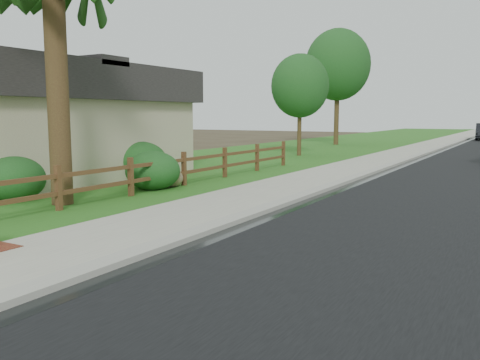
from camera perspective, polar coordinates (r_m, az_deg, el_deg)
The scene contains 14 objects.
ground at distance 7.89m, azimuth -18.04°, elevation -9.42°, with size 120.00×120.00×0.00m, color #3A2E20.
curb at distance 40.42m, azimuth 22.49°, elevation 3.70°, with size 0.40×90.00×0.12m, color #99978B.
wet_gutter at distance 40.37m, azimuth 22.98°, elevation 3.61°, with size 0.50×90.00×0.00m, color black.
sidewalk at distance 40.61m, azimuth 20.67°, elevation 3.78°, with size 2.20×90.00×0.10m, color #9D9888.
grass_strip at distance 40.96m, azimuth 18.05°, elevation 3.89°, with size 1.60×90.00×0.06m, color #215B1A.
lawn_near at distance 42.34m, azimuth 11.13°, elevation 4.20°, with size 9.00×90.00×0.04m, color #215B1A.
ranch_fence at distance 14.79m, azimuth -9.06°, elevation 1.00°, with size 0.12×16.92×1.10m.
house at distance 20.55m, azimuth -24.40°, elevation 6.27°, with size 10.60×9.60×4.05m.
boulder at distance 15.65m, azimuth -8.00°, elevation 0.25°, with size 0.95×0.71×0.63m, color brown.
shrub_a at distance 14.27m, azimuth -24.01°, elevation 0.10°, with size 1.56×1.56×1.17m, color #18451A.
shrub_b at distance 17.94m, azimuth -11.22°, elevation 2.18°, with size 1.89×1.89×1.32m, color #18451A.
shrub_c at distance 15.21m, azimuth -9.75°, elevation 1.03°, with size 1.62×1.62×1.17m, color #18451A.
tree_near_left at distance 27.69m, azimuth 6.75°, elevation 10.44°, with size 3.08×3.08×5.46m.
tree_mid_left at distance 38.54m, azimuth 10.91°, elevation 12.57°, with size 4.73×4.73×8.45m.
Camera 1 is at (5.67, -5.01, 2.22)m, focal length 38.00 mm.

